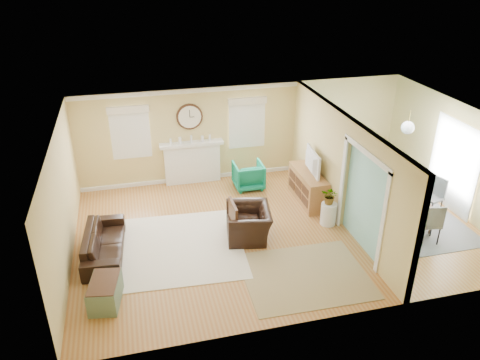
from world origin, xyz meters
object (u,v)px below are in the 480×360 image
eames_chair (249,223)px  green_chair (248,175)px  dining_table (403,207)px  sofa (104,243)px  credenza (308,187)px

eames_chair → green_chair: green_chair is taller
green_chair → dining_table: green_chair is taller
green_chair → dining_table: bearing=142.7°
sofa → credenza: (4.99, 1.17, 0.12)m
sofa → green_chair: green_chair is taller
eames_chair → green_chair: bearing=175.0°
sofa → eames_chair: size_ratio=1.80×
sofa → green_chair: bearing=-54.7°
sofa → green_chair: size_ratio=2.49×
green_chair → credenza: size_ratio=0.51×
eames_chair → dining_table: 3.79m
eames_chair → credenza: size_ratio=0.71×
green_chair → credenza: bearing=139.3°
sofa → green_chair: (3.72, 2.26, 0.07)m
sofa → dining_table: size_ratio=1.16×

